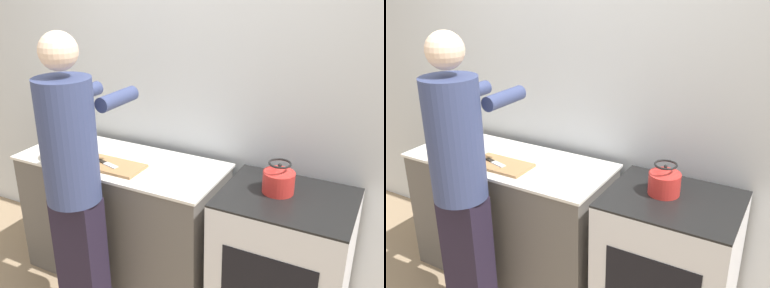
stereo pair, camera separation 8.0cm
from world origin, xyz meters
TOP-DOWN VIEW (x-y plane):
  - wall_back at (0.00, 0.66)m, footprint 8.00×0.05m
  - counter at (-0.40, 0.28)m, footprint 1.40×0.59m
  - oven at (0.72, 0.30)m, footprint 0.74×0.60m
  - person at (-0.37, -0.19)m, footprint 0.35×0.59m
  - cutting_board at (-0.37, 0.17)m, footprint 0.39×0.21m
  - knife at (-0.42, 0.16)m, footprint 0.18×0.08m
  - kettle at (0.65, 0.33)m, footprint 0.18×0.18m
  - bowl_prep at (-0.81, 0.12)m, footprint 0.18×0.18m
  - canister_jar at (-0.79, 0.35)m, footprint 0.16×0.16m

SIDE VIEW (x-z plane):
  - oven at x=0.72m, z-range 0.00..0.88m
  - counter at x=-0.40m, z-range 0.00..0.88m
  - cutting_board at x=-0.37m, z-range 0.88..0.90m
  - knife at x=-0.42m, z-range 0.90..0.91m
  - bowl_prep at x=-0.81m, z-range 0.88..0.95m
  - canister_jar at x=-0.79m, z-range 0.88..1.03m
  - kettle at x=0.65m, z-range 0.87..1.05m
  - person at x=-0.37m, z-range 0.09..1.86m
  - wall_back at x=0.00m, z-range 0.00..2.60m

